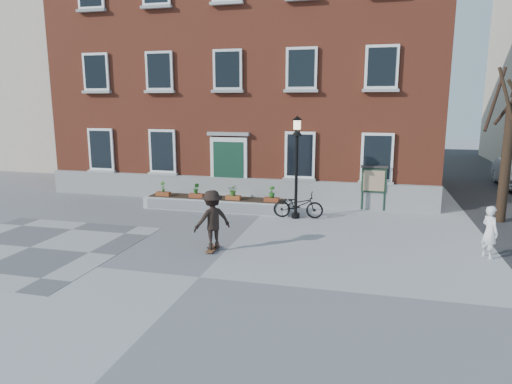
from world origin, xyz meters
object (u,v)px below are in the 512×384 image
(lamp_post, at_px, (297,153))
(notice_board, at_px, (374,180))
(bicycle, at_px, (298,205))
(bystander, at_px, (490,232))
(skateboarder, at_px, (212,220))

(lamp_post, distance_m, notice_board, 3.81)
(bicycle, xyz_separation_m, bystander, (6.07, -3.22, 0.26))
(notice_board, bearing_deg, skateboarder, -125.35)
(bystander, height_order, lamp_post, lamp_post)
(bicycle, relative_size, notice_board, 1.03)
(lamp_post, bearing_deg, notice_board, 36.01)
(lamp_post, relative_size, notice_board, 2.10)
(bystander, xyz_separation_m, notice_board, (-3.25, 5.27, 0.49))
(skateboarder, bearing_deg, bicycle, 67.66)
(bicycle, height_order, bystander, bystander)
(bicycle, distance_m, lamp_post, 2.04)
(lamp_post, height_order, skateboarder, lamp_post)
(bicycle, distance_m, bystander, 6.88)
(notice_board, bearing_deg, lamp_post, -143.99)
(bystander, xyz_separation_m, lamp_post, (-6.16, 3.16, 1.77))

